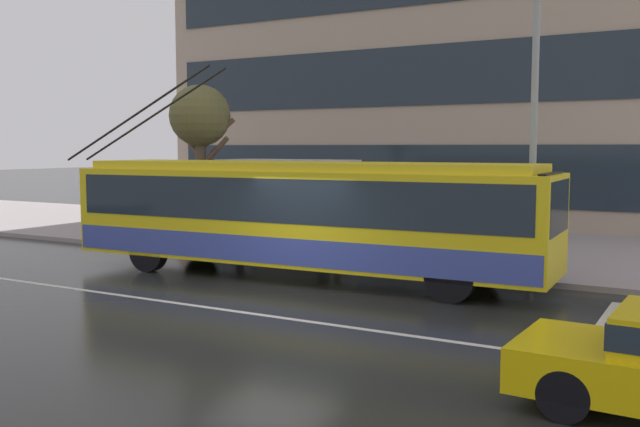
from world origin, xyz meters
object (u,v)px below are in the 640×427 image
pedestrian_waiting_by_pole (321,193)px  street_lamp (534,100)px  pedestrian_walking_past (241,194)px  bus_shelter (291,182)px  trolleybus (302,214)px  pedestrian_at_shelter (337,218)px  pedestrian_approaching_curb (455,199)px  street_tree_bare (200,120)px

pedestrian_waiting_by_pole → street_lamp: (6.64, -1.81, 2.45)m
pedestrian_walking_past → pedestrian_waiting_by_pole: size_ratio=0.97×
bus_shelter → street_lamp: (7.45, -1.47, 2.11)m
trolleybus → street_lamp: 6.02m
bus_shelter → pedestrian_waiting_by_pole: bearing=23.1°
trolleybus → pedestrian_at_shelter: (-0.75, 3.24, -0.42)m
pedestrian_approaching_curb → pedestrian_walking_past: (-6.90, -0.43, -0.06)m
pedestrian_at_shelter → street_lamp: (5.74, -1.21, 3.10)m
pedestrian_waiting_by_pole → trolleybus: bearing=-66.7°
bus_shelter → pedestrian_waiting_by_pole: (0.81, 0.35, -0.34)m
bus_shelter → pedestrian_at_shelter: bus_shelter is taller
street_tree_bare → pedestrian_at_shelter: bearing=-2.6°
bus_shelter → pedestrian_approaching_curb: bus_shelter is taller
bus_shelter → pedestrian_waiting_by_pole: size_ratio=2.04×
trolleybus → street_tree_bare: bearing=149.5°
pedestrian_walking_past → street_lamp: bearing=-9.6°
pedestrian_at_shelter → pedestrian_waiting_by_pole: 1.26m
pedestrian_at_shelter → pedestrian_walking_past: 3.74m
street_lamp → street_tree_bare: (-10.89, 1.44, -0.20)m
pedestrian_waiting_by_pole → street_tree_bare: (-4.24, -0.37, 2.25)m
trolleybus → pedestrian_walking_past: 5.72m
bus_shelter → trolleybus: bearing=-54.9°
bus_shelter → pedestrian_approaching_curb: (4.93, 0.56, -0.37)m
pedestrian_waiting_by_pole → street_tree_bare: street_tree_bare is taller
street_tree_bare → pedestrian_walking_past: bearing=5.8°
bus_shelter → pedestrian_at_shelter: 1.99m
pedestrian_at_shelter → pedestrian_approaching_curb: size_ratio=0.85×
pedestrian_walking_past → street_tree_bare: street_tree_bare is taller
trolleybus → bus_shelter: (-2.46, 3.49, 0.57)m
bus_shelter → pedestrian_walking_past: size_ratio=2.11×
trolleybus → pedestrian_waiting_by_pole: size_ratio=6.72×
pedestrian_waiting_by_pole → street_lamp: 7.31m
trolleybus → pedestrian_waiting_by_pole: trolleybus is taller
street_lamp → pedestrian_waiting_by_pole: bearing=164.7°
pedestrian_walking_past → pedestrian_at_shelter: bearing=-5.9°
pedestrian_approaching_curb → pedestrian_walking_past: pedestrian_approaching_curb is taller
street_tree_bare → pedestrian_waiting_by_pole: bearing=5.0°
trolleybus → street_lamp: street_lamp is taller
pedestrian_at_shelter → street_tree_bare: street_tree_bare is taller
bus_shelter → pedestrian_approaching_curb: 4.98m
pedestrian_approaching_curb → pedestrian_waiting_by_pole: pedestrian_waiting_by_pole is taller
pedestrian_walking_past → pedestrian_waiting_by_pole: (2.78, 0.22, 0.09)m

